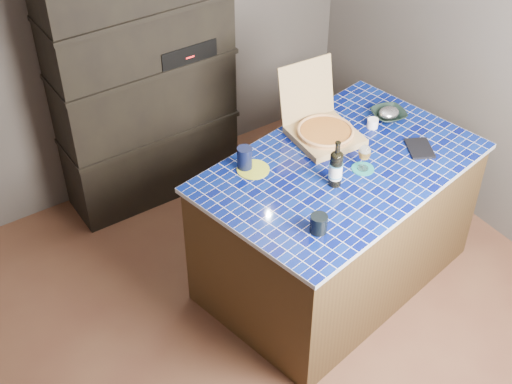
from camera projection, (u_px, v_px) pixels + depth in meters
room at (277, 155)px, 3.53m from camera, size 3.50×3.50×3.50m
shelving_unit at (144, 82)px, 4.73m from camera, size 1.20×0.41×1.80m
kitchen_island at (336, 223)px, 4.34m from camera, size 1.79×1.32×0.89m
pizza_box at (323, 129)px, 4.24m from camera, size 0.40×0.48×0.40m
mead_bottle at (336, 168)px, 3.86m from camera, size 0.08×0.08×0.29m
teal_trivet at (363, 169)px, 4.03m from camera, size 0.13×0.13×0.01m
wine_glass at (365, 153)px, 3.96m from camera, size 0.07×0.07×0.16m
tumbler at (319, 224)px, 3.60m from camera, size 0.09×0.09×0.10m
dvd_case at (420, 148)px, 4.17m from camera, size 0.21×0.24×0.02m
bowl at (389, 115)px, 4.41m from camera, size 0.25×0.25×0.05m
foil_contents at (389, 113)px, 4.40m from camera, size 0.14×0.11×0.06m
white_jar at (373, 123)px, 4.33m from camera, size 0.07×0.07×0.06m
navy_cup at (245, 158)px, 4.00m from camera, size 0.09×0.09×0.14m
green_trivet at (253, 169)px, 4.02m from camera, size 0.19×0.19×0.01m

